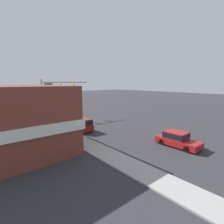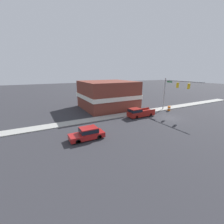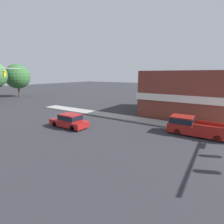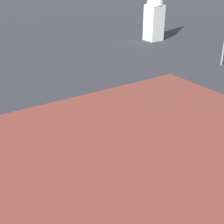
% 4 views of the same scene
% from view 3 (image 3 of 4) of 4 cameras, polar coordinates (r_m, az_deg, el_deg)
% --- Properties ---
extents(car_lead, '(1.92, 4.62, 1.59)m').
position_cam_3_polar(car_lead, '(20.83, -13.70, -2.66)').
color(car_lead, black).
rests_on(car_lead, ground).
extents(pickup_truck_parked, '(1.97, 5.64, 1.82)m').
position_cam_3_polar(pickup_truck_parked, '(19.49, 24.71, -4.25)').
color(pickup_truck_parked, black).
rests_on(pickup_truck_parked, ground).
extents(corner_brick_building, '(11.96, 12.17, 6.51)m').
position_cam_3_polar(corner_brick_building, '(29.03, 24.04, 5.62)').
color(corner_brick_building, brown).
rests_on(corner_brick_building, ground).
extents(backdrop_tree_right_mid, '(6.46, 6.46, 8.66)m').
position_cam_3_polar(backdrop_tree_right_mid, '(54.13, -28.49, 10.16)').
color(backdrop_tree_right_mid, '#4C3823').
rests_on(backdrop_tree_right_mid, ground).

